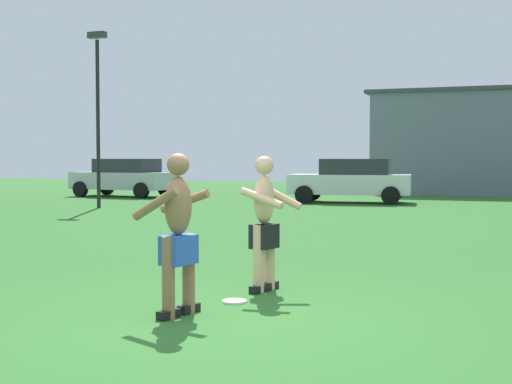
% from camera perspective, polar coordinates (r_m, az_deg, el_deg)
% --- Properties ---
extents(ground_plane, '(80.00, 80.00, 0.00)m').
position_cam_1_polar(ground_plane, '(7.01, -2.87, -10.43)').
color(ground_plane, '#2D6628').
extents(player_near, '(0.66, 0.60, 1.65)m').
position_cam_1_polar(player_near, '(7.19, -6.31, -3.13)').
color(player_near, black).
rests_on(player_near, ground_plane).
extents(player_in_black, '(0.65, 0.58, 1.63)m').
position_cam_1_polar(player_in_black, '(8.47, 0.71, -2.36)').
color(player_in_black, black).
rests_on(player_in_black, ground_plane).
extents(frisbee, '(0.28, 0.28, 0.03)m').
position_cam_1_polar(frisbee, '(7.94, -1.74, -8.79)').
color(frisbee, white).
rests_on(frisbee, ground_plane).
extents(car_white_near_post, '(4.47, 2.41, 1.58)m').
position_cam_1_polar(car_white_near_post, '(25.68, 7.68, 0.98)').
color(car_white_near_post, white).
rests_on(car_white_near_post, ground_plane).
extents(car_silver_far_end, '(4.43, 2.30, 1.58)m').
position_cam_1_polar(car_silver_far_end, '(30.03, -10.56, 1.20)').
color(car_silver_far_end, silver).
rests_on(car_silver_far_end, ground_plane).
extents(lamp_post, '(0.60, 0.24, 5.63)m').
position_cam_1_polar(lamp_post, '(23.41, -12.62, 7.23)').
color(lamp_post, black).
rests_on(lamp_post, ground_plane).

